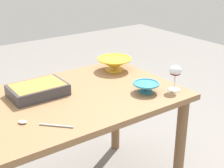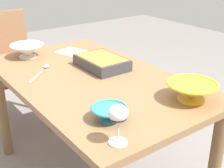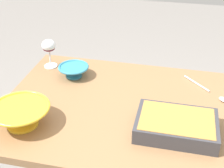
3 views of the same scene
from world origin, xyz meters
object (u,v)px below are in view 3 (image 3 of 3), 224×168
object	(u,v)px
dining_table	(156,129)
serving_spoon	(213,93)
serving_bowl	(21,115)
wine_glass	(49,47)
casserole_dish	(176,125)
small_bowl	(74,70)

from	to	relation	value
dining_table	serving_spoon	size ratio (longest dim) A/B	6.55
dining_table	serving_bowl	distance (m)	0.58
wine_glass	serving_spoon	xyz separation A→B (m)	(-0.83, 0.09, -0.10)
wine_glass	serving_spoon	distance (m)	0.85
casserole_dish	serving_spoon	distance (m)	0.35
serving_bowl	serving_spoon	bearing A→B (deg)	-152.19
casserole_dish	small_bowl	world-z (taller)	casserole_dish
small_bowl	casserole_dish	bearing A→B (deg)	148.31
wine_glass	small_bowl	size ratio (longest dim) A/B	1.00
wine_glass	serving_spoon	bearing A→B (deg)	173.86
casserole_dish	small_bowl	bearing A→B (deg)	-31.69
casserole_dish	small_bowl	distance (m)	0.62
small_bowl	serving_spoon	xyz separation A→B (m)	(-0.68, 0.02, -0.03)
small_bowl	wine_glass	bearing A→B (deg)	-25.33
wine_glass	serving_spoon	world-z (taller)	wine_glass
wine_glass	small_bowl	bearing A→B (deg)	154.67
dining_table	serving_bowl	world-z (taller)	serving_bowl
dining_table	small_bowl	xyz separation A→B (m)	(0.45, -0.20, 0.14)
casserole_dish	serving_bowl	xyz separation A→B (m)	(0.60, 0.09, 0.01)
serving_bowl	serving_spoon	world-z (taller)	serving_bowl
serving_bowl	dining_table	bearing A→B (deg)	-157.39
dining_table	small_bowl	bearing A→B (deg)	-23.94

